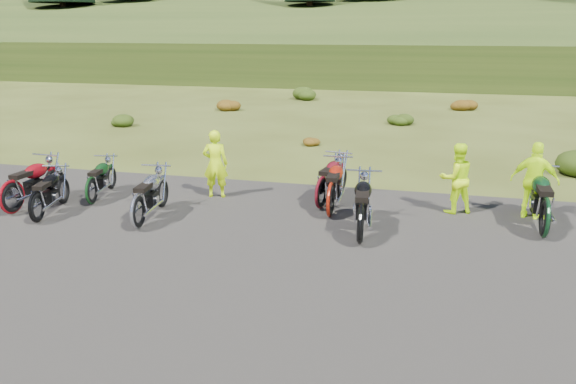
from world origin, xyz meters
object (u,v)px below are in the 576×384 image
(motorcycle_0, at_px, (39,223))
(person_middle, at_px, (215,165))
(motorcycle_3, at_px, (139,230))
(motorcycle_7, at_px, (542,239))

(motorcycle_0, height_order, person_middle, person_middle)
(motorcycle_0, distance_m, motorcycle_3, 2.33)
(motorcycle_0, distance_m, motorcycle_7, 10.63)
(motorcycle_7, height_order, person_middle, person_middle)
(motorcycle_3, relative_size, person_middle, 1.27)
(motorcycle_0, height_order, motorcycle_3, motorcycle_3)
(motorcycle_7, bearing_deg, person_middle, 83.73)
(motorcycle_3, height_order, motorcycle_7, motorcycle_7)
(motorcycle_7, xyz_separation_m, person_middle, (-7.42, 1.06, 0.84))
(motorcycle_7, relative_size, person_middle, 1.39)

